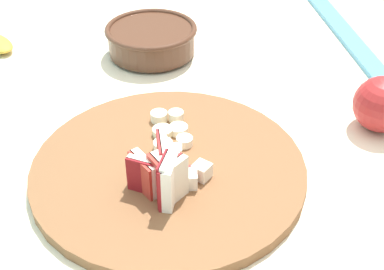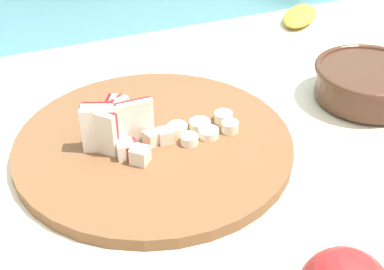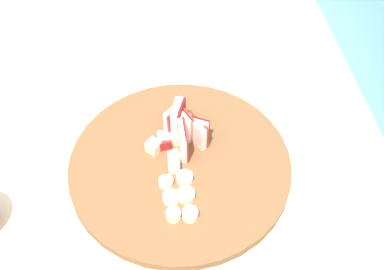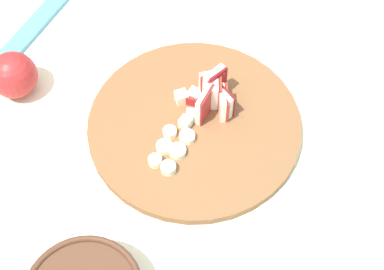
% 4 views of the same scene
% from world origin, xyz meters
% --- Properties ---
extents(tile_backsplash, '(2.40, 0.04, 1.34)m').
position_xyz_m(tile_backsplash, '(0.00, 0.41, 0.67)').
color(tile_backsplash, '#5BA3C1').
rests_on(tile_backsplash, ground).
extents(cutting_board, '(0.37, 0.37, 0.02)m').
position_xyz_m(cutting_board, '(-0.10, 0.02, 0.94)').
color(cutting_board, brown).
rests_on(cutting_board, tiled_countertop).
extents(apple_wedge_fan, '(0.10, 0.08, 0.07)m').
position_xyz_m(apple_wedge_fan, '(-0.15, 0.04, 0.97)').
color(apple_wedge_fan, '#A32323').
rests_on(apple_wedge_fan, cutting_board).
extents(apple_dice_pile, '(0.08, 0.06, 0.02)m').
position_xyz_m(apple_dice_pile, '(-0.12, 0.00, 0.96)').
color(apple_dice_pile, white).
rests_on(apple_dice_pile, cutting_board).
extents(banana_slice_rows, '(0.09, 0.06, 0.01)m').
position_xyz_m(banana_slice_rows, '(-0.02, 0.01, 0.95)').
color(banana_slice_rows, white).
rests_on(banana_slice_rows, cutting_board).
extents(ceramic_bowl, '(0.17, 0.17, 0.06)m').
position_xyz_m(ceramic_bowl, '(0.25, 0.02, 0.96)').
color(ceramic_bowl, '#4C2D1E').
rests_on(ceramic_bowl, tiled_countertop).
extents(banana_peel, '(0.13, 0.13, 0.02)m').
position_xyz_m(banana_peel, '(0.32, 0.32, 0.94)').
color(banana_peel, gold).
rests_on(banana_peel, tiled_countertop).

